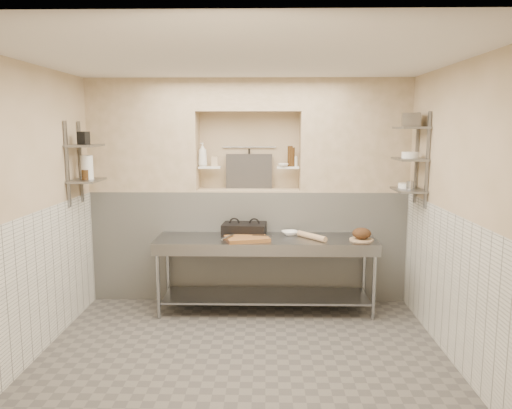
{
  "coord_description": "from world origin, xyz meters",
  "views": [
    {
      "loc": [
        0.22,
        -4.61,
        2.2
      ],
      "look_at": [
        0.11,
        0.9,
        1.35
      ],
      "focal_mm": 35.0,
      "sensor_mm": 36.0,
      "label": 1
    }
  ],
  "objects_px": {
    "mixing_bowl": "(290,233)",
    "bread_loaf": "(362,233)",
    "bottle_soap": "(203,155)",
    "prep_table": "(266,259)",
    "panini_press": "(244,229)",
    "rolling_pin": "(312,236)",
    "cutting_board": "(247,239)",
    "jug_left": "(87,167)",
    "bowl_alcove": "(283,165)"
  },
  "relations": [
    {
      "from": "panini_press",
      "to": "cutting_board",
      "type": "distance_m",
      "value": 0.33
    },
    {
      "from": "cutting_board",
      "to": "jug_left",
      "type": "xyz_separation_m",
      "value": [
        -1.84,
        0.02,
        0.83
      ]
    },
    {
      "from": "bread_loaf",
      "to": "jug_left",
      "type": "distance_m",
      "value": 3.27
    },
    {
      "from": "cutting_board",
      "to": "bread_loaf",
      "type": "distance_m",
      "value": 1.34
    },
    {
      "from": "rolling_pin",
      "to": "jug_left",
      "type": "xyz_separation_m",
      "value": [
        -2.6,
        -0.07,
        0.81
      ]
    },
    {
      "from": "bread_loaf",
      "to": "bottle_soap",
      "type": "height_order",
      "value": "bottle_soap"
    },
    {
      "from": "prep_table",
      "to": "rolling_pin",
      "type": "distance_m",
      "value": 0.62
    },
    {
      "from": "jug_left",
      "to": "cutting_board",
      "type": "bearing_deg",
      "value": -0.5
    },
    {
      "from": "mixing_bowl",
      "to": "bread_loaf",
      "type": "xyz_separation_m",
      "value": [
        0.82,
        -0.26,
        0.06
      ]
    },
    {
      "from": "cutting_board",
      "to": "jug_left",
      "type": "distance_m",
      "value": 2.02
    },
    {
      "from": "panini_press",
      "to": "bread_loaf",
      "type": "distance_m",
      "value": 1.41
    },
    {
      "from": "prep_table",
      "to": "bottle_soap",
      "type": "relative_size",
      "value": 8.65
    },
    {
      "from": "rolling_pin",
      "to": "bowl_alcove",
      "type": "bearing_deg",
      "value": 120.81
    },
    {
      "from": "bread_loaf",
      "to": "bottle_soap",
      "type": "distance_m",
      "value": 2.21
    },
    {
      "from": "panini_press",
      "to": "cutting_board",
      "type": "xyz_separation_m",
      "value": [
        0.05,
        -0.32,
        -0.05
      ]
    },
    {
      "from": "prep_table",
      "to": "panini_press",
      "type": "bearing_deg",
      "value": 142.22
    },
    {
      "from": "jug_left",
      "to": "bowl_alcove",
      "type": "bearing_deg",
      "value": 15.15
    },
    {
      "from": "rolling_pin",
      "to": "bottle_soap",
      "type": "xyz_separation_m",
      "value": [
        -1.35,
        0.57,
        0.93
      ]
    },
    {
      "from": "bottle_soap",
      "to": "bowl_alcove",
      "type": "xyz_separation_m",
      "value": [
        1.02,
        -0.02,
        -0.13
      ]
    },
    {
      "from": "bottle_soap",
      "to": "prep_table",
      "type": "bearing_deg",
      "value": -33.71
    },
    {
      "from": "cutting_board",
      "to": "bread_loaf",
      "type": "bearing_deg",
      "value": 1.84
    },
    {
      "from": "panini_press",
      "to": "cutting_board",
      "type": "bearing_deg",
      "value": -77.05
    },
    {
      "from": "prep_table",
      "to": "cutting_board",
      "type": "distance_m",
      "value": 0.37
    },
    {
      "from": "bread_loaf",
      "to": "panini_press",
      "type": "bearing_deg",
      "value": 168.57
    },
    {
      "from": "prep_table",
      "to": "bottle_soap",
      "type": "xyz_separation_m",
      "value": [
        -0.81,
        0.54,
        1.22
      ]
    },
    {
      "from": "bottle_soap",
      "to": "jug_left",
      "type": "distance_m",
      "value": 1.41
    },
    {
      "from": "prep_table",
      "to": "panini_press",
      "type": "height_order",
      "value": "panini_press"
    },
    {
      "from": "panini_press",
      "to": "mixing_bowl",
      "type": "bearing_deg",
      "value": 3.2
    },
    {
      "from": "cutting_board",
      "to": "rolling_pin",
      "type": "relative_size",
      "value": 1.07
    },
    {
      "from": "bread_loaf",
      "to": "bowl_alcove",
      "type": "xyz_separation_m",
      "value": [
        -0.9,
        0.59,
        0.75
      ]
    },
    {
      "from": "bowl_alcove",
      "to": "cutting_board",
      "type": "bearing_deg",
      "value": -124.49
    },
    {
      "from": "bowl_alcove",
      "to": "jug_left",
      "type": "relative_size",
      "value": 0.48
    },
    {
      "from": "mixing_bowl",
      "to": "bowl_alcove",
      "type": "height_order",
      "value": "bowl_alcove"
    },
    {
      "from": "bread_loaf",
      "to": "jug_left",
      "type": "height_order",
      "value": "jug_left"
    },
    {
      "from": "rolling_pin",
      "to": "bread_loaf",
      "type": "bearing_deg",
      "value": -4.21
    },
    {
      "from": "rolling_pin",
      "to": "bread_loaf",
      "type": "height_order",
      "value": "bread_loaf"
    },
    {
      "from": "mixing_bowl",
      "to": "bowl_alcove",
      "type": "bearing_deg",
      "value": 103.65
    },
    {
      "from": "panini_press",
      "to": "bottle_soap",
      "type": "relative_size",
      "value": 1.83
    },
    {
      "from": "prep_table",
      "to": "mixing_bowl",
      "type": "xyz_separation_m",
      "value": [
        0.3,
        0.19,
        0.28
      ]
    },
    {
      "from": "prep_table",
      "to": "bottle_soap",
      "type": "bearing_deg",
      "value": 146.29
    },
    {
      "from": "panini_press",
      "to": "bread_loaf",
      "type": "bearing_deg",
      "value": -6.56
    },
    {
      "from": "bowl_alcove",
      "to": "panini_press",
      "type": "bearing_deg",
      "value": -147.17
    },
    {
      "from": "bread_loaf",
      "to": "rolling_pin",
      "type": "bearing_deg",
      "value": 175.79
    },
    {
      "from": "prep_table",
      "to": "bowl_alcove",
      "type": "relative_size",
      "value": 19.7
    },
    {
      "from": "cutting_board",
      "to": "bread_loaf",
      "type": "relative_size",
      "value": 2.22
    },
    {
      "from": "cutting_board",
      "to": "rolling_pin",
      "type": "bearing_deg",
      "value": 6.4
    },
    {
      "from": "rolling_pin",
      "to": "mixing_bowl",
      "type": "bearing_deg",
      "value": 138.2
    },
    {
      "from": "prep_table",
      "to": "bowl_alcove",
      "type": "distance_m",
      "value": 1.23
    },
    {
      "from": "rolling_pin",
      "to": "cutting_board",
      "type": "bearing_deg",
      "value": -173.6
    },
    {
      "from": "panini_press",
      "to": "mixing_bowl",
      "type": "distance_m",
      "value": 0.56
    }
  ]
}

